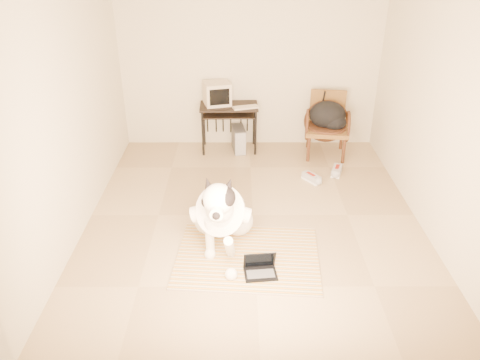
{
  "coord_description": "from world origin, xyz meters",
  "views": [
    {
      "loc": [
        -0.17,
        -4.9,
        3.12
      ],
      "look_at": [
        -0.16,
        -0.53,
        0.78
      ],
      "focal_mm": 35.0,
      "sensor_mm": 36.0,
      "label": 1
    }
  ],
  "objects_px": {
    "laptop": "(260,268)",
    "rattan_chair": "(327,125)",
    "crt_monitor": "(217,93)",
    "pc_tower": "(239,139)",
    "computer_desk": "(229,112)",
    "dog": "(222,213)",
    "backpack": "(329,116)"
  },
  "relations": [
    {
      "from": "laptop",
      "to": "crt_monitor",
      "type": "bearing_deg",
      "value": 99.88
    },
    {
      "from": "crt_monitor",
      "to": "pc_tower",
      "type": "bearing_deg",
      "value": -17.31
    },
    {
      "from": "rattan_chair",
      "to": "crt_monitor",
      "type": "bearing_deg",
      "value": 172.99
    },
    {
      "from": "dog",
      "to": "laptop",
      "type": "bearing_deg",
      "value": -53.22
    },
    {
      "from": "crt_monitor",
      "to": "laptop",
      "type": "bearing_deg",
      "value": -80.12
    },
    {
      "from": "dog",
      "to": "computer_desk",
      "type": "height_order",
      "value": "dog"
    },
    {
      "from": "computer_desk",
      "to": "crt_monitor",
      "type": "distance_m",
      "value": 0.33
    },
    {
      "from": "dog",
      "to": "laptop",
      "type": "distance_m",
      "value": 0.74
    },
    {
      "from": "laptop",
      "to": "rattan_chair",
      "type": "xyz_separation_m",
      "value": [
        1.14,
        2.94,
        0.41
      ]
    },
    {
      "from": "pc_tower",
      "to": "backpack",
      "type": "xyz_separation_m",
      "value": [
        1.36,
        -0.13,
        0.44
      ]
    },
    {
      "from": "pc_tower",
      "to": "rattan_chair",
      "type": "height_order",
      "value": "rattan_chair"
    },
    {
      "from": "dog",
      "to": "pc_tower",
      "type": "height_order",
      "value": "dog"
    },
    {
      "from": "dog",
      "to": "rattan_chair",
      "type": "height_order",
      "value": "dog"
    },
    {
      "from": "rattan_chair",
      "to": "computer_desk",
      "type": "bearing_deg",
      "value": 174.59
    },
    {
      "from": "dog",
      "to": "pc_tower",
      "type": "relative_size",
      "value": 3.27
    },
    {
      "from": "dog",
      "to": "laptop",
      "type": "relative_size",
      "value": 4.04
    },
    {
      "from": "crt_monitor",
      "to": "backpack",
      "type": "relative_size",
      "value": 0.83
    },
    {
      "from": "computer_desk",
      "to": "rattan_chair",
      "type": "bearing_deg",
      "value": -5.41
    },
    {
      "from": "dog",
      "to": "crt_monitor",
      "type": "height_order",
      "value": "crt_monitor"
    },
    {
      "from": "pc_tower",
      "to": "rattan_chair",
      "type": "xyz_separation_m",
      "value": [
        1.35,
        -0.1,
        0.29
      ]
    },
    {
      "from": "laptop",
      "to": "crt_monitor",
      "type": "height_order",
      "value": "crt_monitor"
    },
    {
      "from": "rattan_chair",
      "to": "backpack",
      "type": "xyz_separation_m",
      "value": [
        0.01,
        -0.03,
        0.15
      ]
    },
    {
      "from": "computer_desk",
      "to": "dog",
      "type": "bearing_deg",
      "value": -90.7
    },
    {
      "from": "pc_tower",
      "to": "rattan_chair",
      "type": "bearing_deg",
      "value": -4.4
    },
    {
      "from": "crt_monitor",
      "to": "rattan_chair",
      "type": "height_order",
      "value": "crt_monitor"
    },
    {
      "from": "laptop",
      "to": "pc_tower",
      "type": "xyz_separation_m",
      "value": [
        -0.22,
        3.05,
        0.12
      ]
    },
    {
      "from": "crt_monitor",
      "to": "rattan_chair",
      "type": "distance_m",
      "value": 1.75
    },
    {
      "from": "backpack",
      "to": "crt_monitor",
      "type": "bearing_deg",
      "value": 172.18
    },
    {
      "from": "laptop",
      "to": "crt_monitor",
      "type": "xyz_separation_m",
      "value": [
        -0.55,
        3.15,
        0.84
      ]
    },
    {
      "from": "computer_desk",
      "to": "laptop",
      "type": "bearing_deg",
      "value": -83.17
    },
    {
      "from": "laptop",
      "to": "computer_desk",
      "type": "relative_size",
      "value": 0.39
    },
    {
      "from": "pc_tower",
      "to": "backpack",
      "type": "height_order",
      "value": "backpack"
    }
  ]
}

